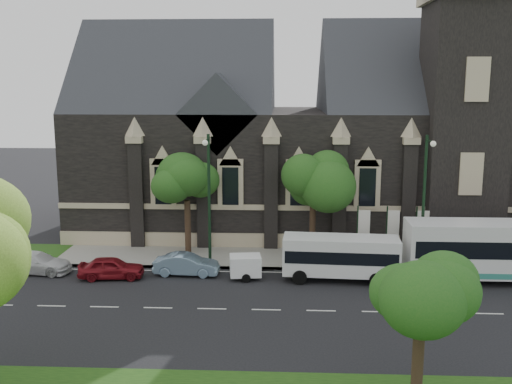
# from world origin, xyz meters

# --- Properties ---
(ground) EXTENTS (160.00, 160.00, 0.00)m
(ground) POSITION_xyz_m (0.00, 0.00, 0.00)
(ground) COLOR black
(ground) RESTS_ON ground
(sidewalk) EXTENTS (80.00, 5.00, 0.15)m
(sidewalk) POSITION_xyz_m (0.00, 9.50, 0.07)
(sidewalk) COLOR gray
(sidewalk) RESTS_ON ground
(museum) EXTENTS (40.00, 17.70, 29.90)m
(museum) POSITION_xyz_m (5.12, 18.78, 8.17)
(museum) COLOR black
(museum) RESTS_ON ground
(tree_park_east) EXTENTS (3.40, 3.40, 6.28)m
(tree_park_east) POSITION_xyz_m (6.18, -9.32, 4.62)
(tree_park_east) COLOR black
(tree_park_east) RESTS_ON ground
(tree_walk_right) EXTENTS (4.08, 4.08, 7.80)m
(tree_walk_right) POSITION_xyz_m (3.21, 10.71, 5.82)
(tree_walk_right) COLOR black
(tree_walk_right) RESTS_ON ground
(tree_walk_left) EXTENTS (3.91, 3.91, 7.64)m
(tree_walk_left) POSITION_xyz_m (-5.80, 10.70, 5.73)
(tree_walk_left) COLOR black
(tree_walk_left) RESTS_ON ground
(street_lamp_near) EXTENTS (0.36, 1.88, 9.00)m
(street_lamp_near) POSITION_xyz_m (10.00, 7.09, 5.11)
(street_lamp_near) COLOR black
(street_lamp_near) RESTS_ON ground
(street_lamp_mid) EXTENTS (0.36, 1.88, 9.00)m
(street_lamp_mid) POSITION_xyz_m (-4.00, 7.09, 5.11)
(street_lamp_mid) COLOR black
(street_lamp_mid) RESTS_ON ground
(banner_flag_left) EXTENTS (0.90, 0.10, 4.00)m
(banner_flag_left) POSITION_xyz_m (6.29, 9.00, 2.38)
(banner_flag_left) COLOR black
(banner_flag_left) RESTS_ON ground
(banner_flag_center) EXTENTS (0.90, 0.10, 4.00)m
(banner_flag_center) POSITION_xyz_m (8.29, 9.00, 2.38)
(banner_flag_center) COLOR black
(banner_flag_center) RESTS_ON ground
(banner_flag_right) EXTENTS (0.90, 0.10, 4.00)m
(banner_flag_right) POSITION_xyz_m (10.29, 9.00, 2.38)
(banner_flag_right) COLOR black
(banner_flag_right) RESTS_ON ground
(tour_coach) EXTENTS (13.00, 3.01, 3.79)m
(tour_coach) POSITION_xyz_m (15.13, 5.38, 2.06)
(tour_coach) COLOR silver
(tour_coach) RESTS_ON ground
(shuttle_bus) EXTENTS (7.33, 2.94, 2.78)m
(shuttle_bus) POSITION_xyz_m (4.54, 5.19, 1.61)
(shuttle_bus) COLOR silver
(shuttle_bus) RESTS_ON ground
(box_trailer) EXTENTS (2.89, 1.71, 1.50)m
(box_trailer) POSITION_xyz_m (-1.48, 5.16, 0.85)
(box_trailer) COLOR white
(box_trailer) RESTS_ON ground
(sedan) EXTENTS (4.27, 1.65, 1.39)m
(sedan) POSITION_xyz_m (-5.35, 5.74, 0.69)
(sedan) COLOR #7E9DB7
(sedan) RESTS_ON ground
(car_far_red) EXTENTS (4.25, 2.06, 1.40)m
(car_far_red) POSITION_xyz_m (-10.00, 4.82, 0.70)
(car_far_red) COLOR maroon
(car_far_red) RESTS_ON ground
(car_far_white) EXTENTS (4.84, 2.31, 1.36)m
(car_far_white) POSITION_xyz_m (-15.26, 5.70, 0.68)
(car_far_white) COLOR silver
(car_far_white) RESTS_ON ground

